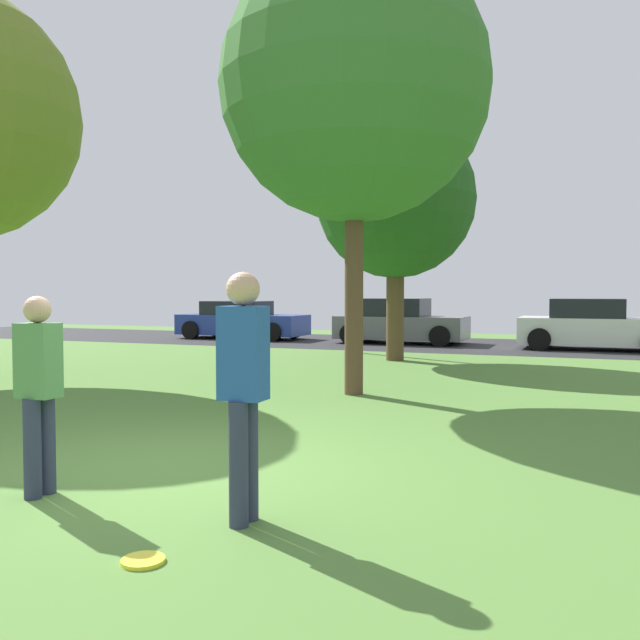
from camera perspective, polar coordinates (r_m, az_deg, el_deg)
name	(u,v)px	position (r m, az deg, el deg)	size (l,w,h in m)	color
ground_plane	(166,469)	(6.73, -12.79, -12.03)	(44.00, 44.00, 0.00)	#547F38
road_strip	(464,345)	(21.74, 11.97, -2.05)	(44.00, 6.40, 0.01)	#28282B
maple_tree_far	(396,199)	(16.73, 6.34, 10.02)	(3.85, 3.85, 5.84)	brown
maple_tree_near	(354,87)	(11.49, 2.89, 18.89)	(4.32, 4.32, 7.11)	brown
person_thrower	(243,383)	(4.92, -6.43, -5.28)	(0.32, 0.30, 1.81)	#2D334C
person_catcher	(39,386)	(6.01, -22.47, -5.16)	(0.32, 0.30, 1.63)	#2D334C
frisbee_disc	(143,561)	(4.58, -14.58, -18.89)	(0.27, 0.27, 0.03)	yellow
parked_car_blue	(241,321)	(24.26, -6.59, -0.10)	(4.54, 1.93, 1.33)	#233893
parked_car_grey	(400,323)	(22.12, 6.72, -0.24)	(4.11, 2.09, 1.45)	slate
parked_car_white	(593,326)	(21.04, 21.88, -0.50)	(4.14, 2.09, 1.47)	white
street_lamp_post	(355,270)	(18.56, 2.98, 4.19)	(0.14, 0.14, 4.50)	#2D2D33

